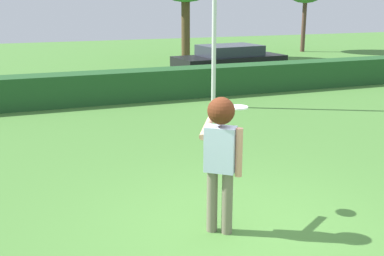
{
  "coord_description": "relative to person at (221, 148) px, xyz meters",
  "views": [
    {
      "loc": [
        -2.63,
        -5.1,
        2.94
      ],
      "look_at": [
        -0.28,
        1.08,
        1.15
      ],
      "focal_mm": 44.73,
      "sensor_mm": 36.0,
      "label": 1
    }
  ],
  "objects": [
    {
      "name": "ground_plane",
      "position": [
        0.27,
        -0.09,
        -1.14
      ],
      "size": [
        60.0,
        60.0,
        0.0
      ],
      "primitive_type": "plane",
      "color": "#497E35"
    },
    {
      "name": "frisbee",
      "position": [
        0.52,
        0.59,
        0.35
      ],
      "size": [
        0.26,
        0.26,
        0.02
      ],
      "color": "white"
    },
    {
      "name": "parked_car_black",
      "position": [
        5.44,
        11.31,
        -0.46
      ],
      "size": [
        4.36,
        2.16,
        1.25
      ],
      "color": "black",
      "rests_on": "ground"
    },
    {
      "name": "person",
      "position": [
        0.0,
        0.0,
        0.0
      ],
      "size": [
        0.47,
        0.84,
        1.79
      ],
      "color": "#766F5A",
      "rests_on": "ground"
    },
    {
      "name": "hedge_row",
      "position": [
        0.27,
        8.55,
        -0.7
      ],
      "size": [
        26.3,
        0.9,
        0.89
      ],
      "primitive_type": "cube",
      "color": "#225025",
      "rests_on": "ground"
    }
  ]
}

